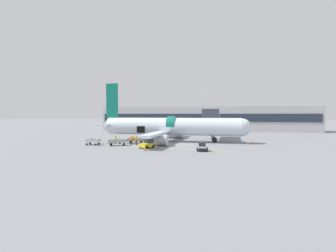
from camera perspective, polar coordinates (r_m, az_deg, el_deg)
The scene contains 20 objects.
ground_plane at distance 49.60m, azimuth 2.66°, elevation -4.05°, with size 500.00×500.00×0.00m, color slate.
apron_marking_line at distance 44.36m, azimuth -1.13°, elevation -4.82°, with size 23.05×2.66×0.01m.
terminal_strip at distance 94.54m, azimuth 7.98°, elevation 1.59°, with size 74.37×10.50×8.31m.
jet_bridge_stub at distance 60.50m, azimuth 9.60°, elevation 2.02°, with size 3.50×12.89×6.83m.
airplane at distance 54.67m, azimuth 0.38°, elevation -0.20°, with size 32.10×29.18×12.46m.
baggage_tug_lead at distance 41.08m, azimuth 7.46°, elevation -4.62°, with size 1.91×2.48×1.40m.
baggage_tug_mid at distance 44.37m, azimuth -4.50°, elevation -3.99°, with size 2.47×2.95×1.53m.
baggage_cart_loading at distance 52.24m, azimuth -7.05°, elevation -3.18°, with size 3.97×2.58×1.00m.
baggage_cart_queued at distance 48.66m, azimuth -10.85°, elevation -3.58°, with size 4.16×2.44×1.07m.
baggage_cart_empty at distance 50.69m, azimuth -16.02°, elevation -3.37°, with size 3.43×1.89×1.14m.
ground_crew_loader_a at distance 51.64m, azimuth -11.38°, elevation -2.89°, with size 0.56×0.41×1.60m.
ground_crew_loader_b at distance 49.55m, azimuth -7.94°, elevation -2.97°, with size 0.62×0.42×1.81m.
ground_crew_driver at distance 49.17m, azimuth -6.93°, elevation -3.02°, with size 0.53×0.61×1.78m.
ground_crew_supervisor at distance 52.18m, azimuth -1.89°, elevation -2.74°, with size 0.54×0.54×1.68m.
suitcase_on_tarmac_upright at distance 50.45m, azimuth -4.97°, elevation -3.63°, with size 0.52×0.37×0.65m.
suitcase_on_tarmac_spare at distance 51.39m, azimuth -10.47°, elevation -3.48°, with size 0.45×0.28×0.77m.
safety_cone_nose at distance 52.17m, azimuth 17.14°, elevation -3.43°, with size 0.44×0.44×0.78m.
safety_cone_engine_left at distance 41.26m, azimuth -4.93°, elevation -5.01°, with size 0.52×0.52×0.59m.
safety_cone_wingtip at distance 48.06m, azimuth -0.39°, elevation -3.92°, with size 0.53×0.53×0.60m.
safety_cone_tail at distance 59.53m, azimuth -14.53°, elevation -2.76°, with size 0.50×0.50×0.58m.
Camera 1 is at (9.43, -48.36, 5.69)m, focal length 28.00 mm.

